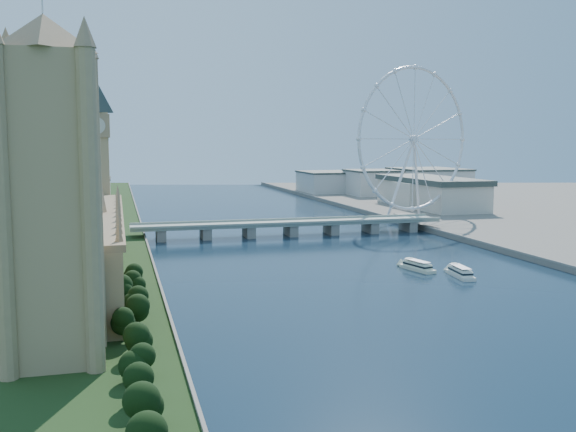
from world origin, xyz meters
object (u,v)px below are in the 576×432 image
object	(u,v)px
victoria_tower	(50,180)
tour_boat_far	(460,277)
tour_boat_near	(417,270)
london_eye	(414,140)

from	to	relation	value
victoria_tower	tour_boat_far	distance (m)	205.21
victoria_tower	tour_boat_far	bearing A→B (deg)	26.14
victoria_tower	tour_boat_near	size ratio (longest dim) A/B	4.40
tour_boat_near	tour_boat_far	xyz separation A→B (m)	(12.81, -20.17, 0.00)
london_eye	tour_boat_near	size ratio (longest dim) A/B	4.88
london_eye	tour_boat_far	xyz separation A→B (m)	(-77.36, -212.92, -67.52)
victoria_tower	tour_boat_near	bearing A→B (deg)	33.07
victoria_tower	tour_boat_near	xyz separation A→B (m)	(164.81, 107.32, -54.49)
london_eye	tour_boat_far	size ratio (longest dim) A/B	4.78
victoria_tower	london_eye	size ratio (longest dim) A/B	0.90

